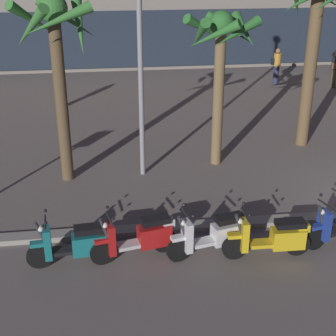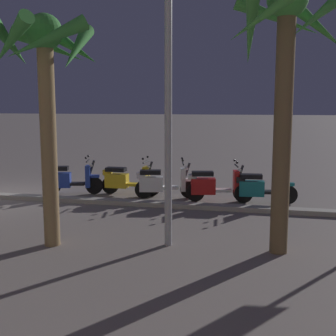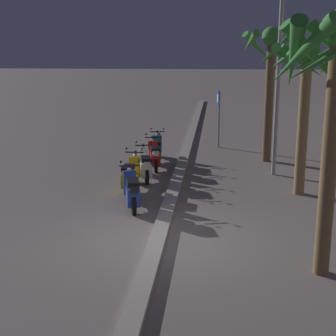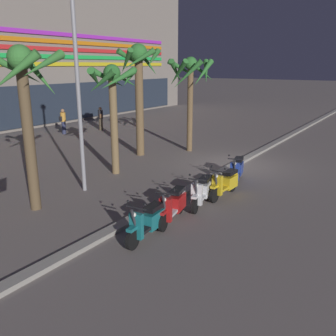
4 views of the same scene
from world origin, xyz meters
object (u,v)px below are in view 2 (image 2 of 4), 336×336
scooter_blue_gap_after_mid (68,179)px  scooter_red_mid_rear (213,185)px  scooter_teal_last_in_row (261,187)px  street_lamp (168,18)px  scooter_white_tail_end (161,183)px  palm_tree_by_mall_entrance (286,50)px  palm_tree_mid_walkway (46,69)px  scooter_yellow_second_in_line (126,180)px

scooter_blue_gap_after_mid → scooter_red_mid_rear: bearing=179.7°
scooter_teal_last_in_row → street_lamp: 5.89m
scooter_teal_last_in_row → scooter_white_tail_end: same height
scooter_teal_last_in_row → palm_tree_by_mall_entrance: 5.22m
scooter_red_mid_rear → palm_tree_mid_walkway: size_ratio=0.42×
scooter_yellow_second_in_line → street_lamp: bearing=117.6°
scooter_white_tail_end → scooter_blue_gap_after_mid: size_ratio=1.03×
scooter_red_mid_rear → scooter_yellow_second_in_line: 2.72m
scooter_red_mid_rear → palm_tree_by_mall_entrance: size_ratio=0.37×
scooter_red_mid_rear → palm_tree_mid_walkway: bearing=60.3°
scooter_blue_gap_after_mid → street_lamp: 6.91m
scooter_red_mid_rear → street_lamp: (0.38, 4.07, 3.82)m
scooter_teal_last_in_row → scooter_white_tail_end: bearing=-0.6°
scooter_yellow_second_in_line → palm_tree_mid_walkway: palm_tree_mid_walkway is taller
scooter_yellow_second_in_line → street_lamp: 6.30m
scooter_teal_last_in_row → scooter_blue_gap_after_mid: (5.74, 0.04, 0.02)m
scooter_teal_last_in_row → palm_tree_mid_walkway: 6.72m
scooter_blue_gap_after_mid → palm_tree_by_mall_entrance: 8.02m
scooter_red_mid_rear → scooter_blue_gap_after_mid: bearing=-0.3°
scooter_red_mid_rear → street_lamp: size_ratio=0.26×
scooter_yellow_second_in_line → palm_tree_by_mall_entrance: 7.01m
scooter_white_tail_end → scooter_teal_last_in_row: bearing=179.4°
scooter_teal_last_in_row → palm_tree_by_mall_entrance: size_ratio=0.35×
scooter_white_tail_end → scooter_yellow_second_in_line: size_ratio=0.98×
scooter_teal_last_in_row → scooter_yellow_second_in_line: size_ratio=0.93×
scooter_yellow_second_in_line → scooter_blue_gap_after_mid: (1.73, 0.34, 0.01)m
scooter_blue_gap_after_mid → palm_tree_by_mall_entrance: palm_tree_by_mall_entrance is taller
scooter_teal_last_in_row → palm_tree_by_mall_entrance: (-0.40, 4.10, 3.22)m
palm_tree_by_mall_entrance → scooter_teal_last_in_row: bearing=-84.4°
palm_tree_mid_walkway → street_lamp: (-2.21, -0.48, 0.91)m
scooter_blue_gap_after_mid → palm_tree_by_mall_entrance: (-6.14, 4.06, 3.20)m
scooter_red_mid_rear → palm_tree_by_mall_entrance: 5.43m
scooter_yellow_second_in_line → street_lamp: street_lamp is taller
scooter_teal_last_in_row → palm_tree_mid_walkway: bearing=49.8°
scooter_white_tail_end → street_lamp: street_lamp is taller
scooter_yellow_second_in_line → palm_tree_mid_walkway: bearing=91.2°
scooter_teal_last_in_row → scooter_blue_gap_after_mid: bearing=0.4°
scooter_red_mid_rear → scooter_white_tail_end: bearing=-3.5°
palm_tree_by_mall_entrance → scooter_red_mid_rear: bearing=-67.0°
scooter_blue_gap_after_mid → scooter_white_tail_end: bearing=-178.7°
scooter_teal_last_in_row → scooter_yellow_second_in_line: 4.02m
scooter_yellow_second_in_line → palm_tree_by_mall_entrance: palm_tree_by_mall_entrance is taller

